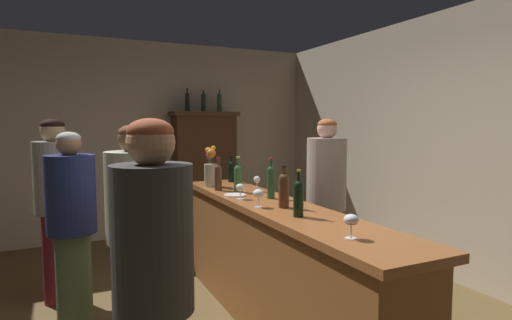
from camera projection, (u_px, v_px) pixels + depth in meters
wall_back at (146, 139)px, 5.89m from camera, size 5.00×0.12×2.74m
wall_right at (495, 148)px, 3.80m from camera, size 0.12×7.02×2.74m
bar_counter at (275, 266)px, 3.20m from camera, size 0.53×2.91×0.98m
display_cabinet at (205, 171)px, 6.00m from camera, size 0.95×0.41×1.77m
wine_bottle_riesling at (238, 177)px, 3.70m from camera, size 0.08×0.08×0.32m
wine_bottle_pinot at (232, 170)px, 4.36m from camera, size 0.08×0.08×0.29m
wine_bottle_syrah at (271, 180)px, 3.39m from camera, size 0.06×0.06×0.34m
wine_bottle_malbec at (298, 197)px, 2.72m from camera, size 0.07×0.07×0.32m
wine_bottle_chardonnay at (284, 188)px, 3.02m from camera, size 0.08×0.08×0.31m
wine_bottle_merlot at (218, 176)px, 3.81m from camera, size 0.07×0.07×0.31m
wine_glass_front at (351, 221)px, 2.20m from camera, size 0.08×0.08×0.13m
wine_glass_mid at (240, 188)px, 3.36m from camera, size 0.07×0.07×0.13m
wine_glass_rear at (257, 180)px, 3.75m from camera, size 0.06×0.06×0.14m
wine_glass_spare at (259, 194)px, 3.03m from camera, size 0.08×0.08×0.13m
flower_arrangement at (211, 169)px, 4.04m from camera, size 0.13×0.15×0.40m
cheese_plate at (235, 195)px, 3.53m from camera, size 0.19×0.19×0.01m
display_bottle_left at (187, 101)px, 5.81m from camera, size 0.06×0.06×0.33m
display_bottle_midleft at (204, 101)px, 5.91m from camera, size 0.07×0.07×0.32m
display_bottle_center at (220, 102)px, 6.01m from camera, size 0.07×0.07×0.34m
patron_in_navy at (56, 202)px, 3.65m from camera, size 0.35×0.35×1.64m
patron_near_entrance at (134, 233)px, 2.79m from camera, size 0.37×0.37×1.59m
patron_tall at (72, 226)px, 3.08m from camera, size 0.35×0.35×1.54m
patron_by_cabinet at (154, 291)px, 1.74m from camera, size 0.34×0.34×1.62m
bartender at (326, 202)px, 3.71m from camera, size 0.35×0.35×1.64m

